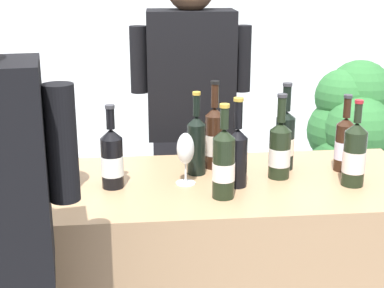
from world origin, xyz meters
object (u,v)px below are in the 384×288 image
object	(u,v)px
wine_bottle_0	(285,139)
ice_bucket	(51,160)
wine_bottle_1	(196,143)
wine_glass	(186,151)
wine_bottle_9	(112,158)
wine_bottle_10	(224,163)
wine_bottle_2	(354,155)
wine_bottle_6	(214,137)
person_server	(191,149)
potted_shrub	(350,136)
wine_bottle_4	(237,154)
wine_bottle_11	(344,144)
wine_bottle_3	(280,149)

from	to	relation	value
wine_bottle_0	ice_bucket	xyz separation A→B (m)	(-0.89, -0.13, -0.01)
wine_bottle_1	wine_glass	bearing A→B (deg)	-116.08
wine_bottle_9	wine_bottle_10	bearing A→B (deg)	-19.41
wine_bottle_2	wine_bottle_6	world-z (taller)	wine_bottle_6
wine_bottle_1	ice_bucket	xyz separation A→B (m)	(-0.53, -0.11, -0.01)
wine_bottle_6	person_server	bearing A→B (deg)	95.54
wine_bottle_0	wine_bottle_1	bearing A→B (deg)	-175.89
wine_bottle_2	potted_shrub	distance (m)	1.35
ice_bucket	potted_shrub	bearing A→B (deg)	36.45
wine_bottle_6	person_server	xyz separation A→B (m)	(-0.05, 0.48, -0.20)
person_server	wine_bottle_4	bearing A→B (deg)	-81.66
wine_bottle_0	potted_shrub	world-z (taller)	wine_bottle_0
wine_bottle_9	wine_bottle_11	xyz separation A→B (m)	(0.90, 0.09, -0.00)
wine_bottle_2	potted_shrub	world-z (taller)	wine_bottle_2
wine_bottle_1	wine_bottle_6	bearing A→B (deg)	39.67
wine_bottle_10	wine_bottle_11	distance (m)	0.56
wine_bottle_4	wine_glass	bearing A→B (deg)	167.58
wine_glass	person_server	bearing A→B (deg)	82.75
wine_bottle_2	wine_bottle_3	size ratio (longest dim) A/B	0.99
wine_bottle_0	wine_bottle_3	xyz separation A→B (m)	(-0.04, -0.10, -0.01)
wine_bottle_9	person_server	size ratio (longest dim) A/B	0.18
wine_bottle_1	potted_shrub	size ratio (longest dim) A/B	0.28
wine_bottle_6	wine_glass	distance (m)	0.21
wine_bottle_1	wine_bottle_2	world-z (taller)	wine_bottle_1
wine_bottle_3	wine_bottle_9	world-z (taller)	wine_bottle_3
wine_bottle_6	wine_bottle_9	xyz separation A→B (m)	(-0.40, -0.18, -0.02)
wine_bottle_10	potted_shrub	world-z (taller)	wine_bottle_10
wine_bottle_2	wine_bottle_9	distance (m)	0.88
wine_bottle_2	wine_bottle_9	world-z (taller)	wine_bottle_2
wine_bottle_3	wine_bottle_11	world-z (taller)	wine_bottle_3
wine_bottle_0	wine_bottle_4	world-z (taller)	wine_bottle_0
wine_bottle_4	wine_bottle_10	xyz separation A→B (m)	(-0.07, -0.10, 0.00)
person_server	potted_shrub	bearing A→B (deg)	26.78
wine_bottle_0	wine_bottle_9	size ratio (longest dim) A/B	1.13
wine_bottle_1	wine_bottle_9	size ratio (longest dim) A/B	1.06
potted_shrub	wine_bottle_6	bearing A→B (deg)	-134.11
wine_bottle_9	potted_shrub	distance (m)	1.81
wine_bottle_10	wine_glass	xyz separation A→B (m)	(-0.12, 0.14, 0.00)
potted_shrub	wine_bottle_3	bearing A→B (deg)	-122.86
wine_bottle_9	wine_bottle_11	distance (m)	0.90
wine_bottle_3	person_server	distance (m)	0.70
person_server	wine_bottle_0	bearing A→B (deg)	-58.29
wine_bottle_2	wine_bottle_6	xyz separation A→B (m)	(-0.48, 0.24, 0.01)
wine_bottle_2	wine_glass	xyz separation A→B (m)	(-0.61, 0.07, 0.01)
wine_bottle_3	wine_bottle_11	size ratio (longest dim) A/B	1.07
wine_bottle_0	wine_bottle_6	world-z (taller)	wine_bottle_6
person_server	ice_bucket	bearing A→B (deg)	-130.91
wine_bottle_11	wine_bottle_3	bearing A→B (deg)	-168.68
wine_bottle_3	potted_shrub	size ratio (longest dim) A/B	0.28
wine_bottle_3	wine_glass	size ratio (longest dim) A/B	1.66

